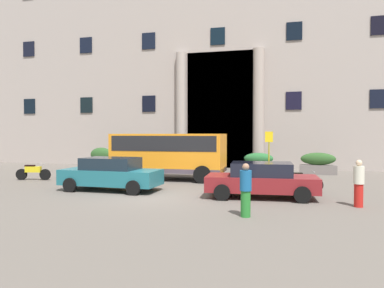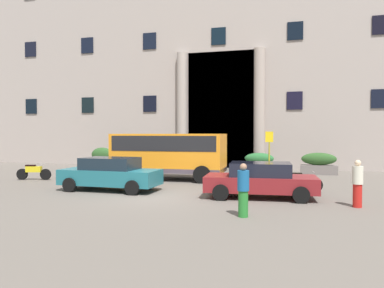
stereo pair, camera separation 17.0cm
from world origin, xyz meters
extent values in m
cube|color=#615951|center=(0.00, 0.00, -0.06)|extent=(80.00, 64.00, 0.12)
cube|color=#A0938C|center=(0.00, 17.50, 10.89)|extent=(40.34, 9.00, 21.79)
cube|color=black|center=(0.14, 13.06, 4.25)|extent=(4.90, 0.12, 8.50)
cylinder|color=#A3968D|center=(-2.70, 12.75, 4.25)|extent=(0.79, 0.79, 8.50)
cylinder|color=#A39389|center=(2.99, 12.75, 4.25)|extent=(0.79, 0.79, 8.50)
cube|color=black|center=(-16.14, 12.96, 4.79)|extent=(1.06, 0.08, 1.24)
cube|color=black|center=(-10.76, 12.96, 4.79)|extent=(1.06, 0.08, 1.24)
cube|color=black|center=(-5.38, 12.96, 4.79)|extent=(1.06, 0.08, 1.24)
cube|color=black|center=(5.38, 12.96, 4.79)|extent=(1.06, 0.08, 1.24)
cube|color=black|center=(10.76, 12.96, 4.79)|extent=(1.06, 0.08, 1.24)
cube|color=black|center=(-16.14, 12.96, 9.59)|extent=(1.06, 0.08, 1.24)
cube|color=black|center=(-10.76, 12.96, 9.59)|extent=(1.06, 0.08, 1.24)
cube|color=black|center=(-5.38, 12.96, 9.59)|extent=(1.06, 0.08, 1.24)
cube|color=black|center=(0.00, 12.96, 9.59)|extent=(1.06, 0.08, 1.24)
cube|color=black|center=(5.38, 12.96, 9.59)|extent=(1.06, 0.08, 1.24)
cube|color=black|center=(10.76, 12.96, 9.59)|extent=(1.06, 0.08, 1.24)
cube|color=orange|center=(-1.26, 5.50, 1.48)|extent=(6.13, 2.59, 2.06)
cube|color=black|center=(-1.26, 5.50, 2.01)|extent=(5.77, 2.61, 0.80)
cube|color=black|center=(1.71, 5.59, 1.83)|extent=(0.12, 2.02, 1.00)
cube|color=#4D424C|center=(-1.26, 5.50, 0.57)|extent=(6.13, 2.63, 0.24)
cylinder|color=black|center=(0.83, 6.77, 0.45)|extent=(0.91, 0.31, 0.90)
cylinder|color=black|center=(0.90, 4.37, 0.45)|extent=(0.91, 0.31, 0.90)
cylinder|color=black|center=(-3.42, 6.63, 0.45)|extent=(0.91, 0.31, 0.90)
cylinder|color=black|center=(-3.34, 4.23, 0.45)|extent=(0.91, 0.31, 0.90)
cylinder|color=#9D941C|center=(4.02, 7.66, 1.29)|extent=(0.08, 0.08, 2.59)
cube|color=yellow|center=(4.02, 7.63, 2.34)|extent=(0.44, 0.03, 0.60)
cube|color=slate|center=(6.85, 10.23, 0.29)|extent=(2.17, 0.72, 0.57)
ellipsoid|color=#2A5023|center=(6.85, 10.23, 0.95)|extent=(2.09, 0.65, 0.77)
cube|color=#695F5E|center=(3.18, 10.60, 0.27)|extent=(1.96, 0.79, 0.53)
ellipsoid|color=#286532|center=(3.18, 10.60, 0.89)|extent=(1.88, 0.71, 0.72)
cube|color=slate|center=(-8.14, 10.54, 0.24)|extent=(1.76, 0.78, 0.48)
ellipsoid|color=#294F23|center=(-8.14, 10.54, 0.98)|extent=(1.69, 0.70, 1.00)
cube|color=#1E616C|center=(-2.48, 1.03, 0.61)|extent=(4.41, 1.83, 0.67)
cube|color=black|center=(-2.48, 1.03, 1.21)|extent=(2.39, 1.58, 0.52)
cylinder|color=black|center=(-0.97, 1.87, 0.31)|extent=(0.62, 0.21, 0.62)
cylinder|color=black|center=(-1.00, 0.13, 0.31)|extent=(0.62, 0.21, 0.62)
cylinder|color=black|center=(-3.95, 1.93, 0.31)|extent=(0.62, 0.21, 0.62)
cylinder|color=black|center=(-3.98, 0.18, 0.31)|extent=(0.62, 0.21, 0.62)
cube|color=maroon|center=(4.12, 0.94, 0.57)|extent=(4.45, 2.18, 0.60)
cube|color=black|center=(4.12, 0.94, 1.13)|extent=(2.45, 1.80, 0.52)
cylinder|color=black|center=(5.51, 1.97, 0.31)|extent=(0.63, 0.25, 0.62)
cylinder|color=black|center=(5.66, 0.13, 0.31)|extent=(0.63, 0.25, 0.62)
cylinder|color=black|center=(2.58, 1.74, 0.31)|extent=(0.63, 0.25, 0.62)
cylinder|color=black|center=(2.73, -0.10, 0.31)|extent=(0.63, 0.25, 0.62)
cylinder|color=black|center=(-7.64, 3.44, 0.30)|extent=(0.61, 0.22, 0.60)
cylinder|color=black|center=(-8.93, 3.17, 0.30)|extent=(0.61, 0.24, 0.60)
cube|color=gold|center=(-8.28, 3.30, 0.58)|extent=(0.87, 0.41, 0.32)
cube|color=black|center=(-8.46, 3.27, 0.76)|extent=(0.55, 0.30, 0.12)
cylinder|color=#A5A5A8|center=(-7.74, 3.42, 0.88)|extent=(0.14, 0.54, 0.03)
cylinder|color=black|center=(6.31, 3.04, 0.30)|extent=(0.61, 0.16, 0.60)
cylinder|color=black|center=(5.00, 2.89, 0.30)|extent=(0.61, 0.18, 0.60)
cube|color=black|center=(5.65, 2.97, 0.58)|extent=(0.86, 0.33, 0.32)
cube|color=black|center=(5.48, 2.95, 0.76)|extent=(0.54, 0.26, 0.12)
cylinder|color=#A5A5A8|center=(6.20, 3.03, 0.88)|extent=(0.09, 0.55, 0.03)
cylinder|color=black|center=(-4.21, 3.20, 0.30)|extent=(0.61, 0.17, 0.60)
cylinder|color=black|center=(-5.63, 3.38, 0.30)|extent=(0.61, 0.19, 0.60)
cube|color=black|center=(-4.92, 3.29, 0.58)|extent=(0.94, 0.35, 0.32)
cube|color=black|center=(-5.10, 3.31, 0.76)|extent=(0.54, 0.26, 0.12)
cylinder|color=#A5A5A8|center=(-4.33, 3.22, 0.88)|extent=(0.10, 0.55, 0.03)
cylinder|color=red|center=(7.51, -0.10, 0.40)|extent=(0.30, 0.30, 0.80)
cylinder|color=beige|center=(7.51, -0.10, 1.11)|extent=(0.36, 0.36, 0.62)
sphere|color=beige|center=(7.51, -0.10, 1.53)|extent=(0.21, 0.21, 0.21)
cylinder|color=#24732A|center=(3.92, -2.63, 0.40)|extent=(0.30, 0.30, 0.80)
cylinder|color=#175489|center=(3.92, -2.63, 1.11)|extent=(0.36, 0.36, 0.62)
sphere|color=#976C52|center=(3.92, -2.63, 1.53)|extent=(0.21, 0.21, 0.21)
camera|label=1|loc=(5.27, -13.99, 2.57)|focal=34.96mm
camera|label=2|loc=(5.43, -13.94, 2.57)|focal=34.96mm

